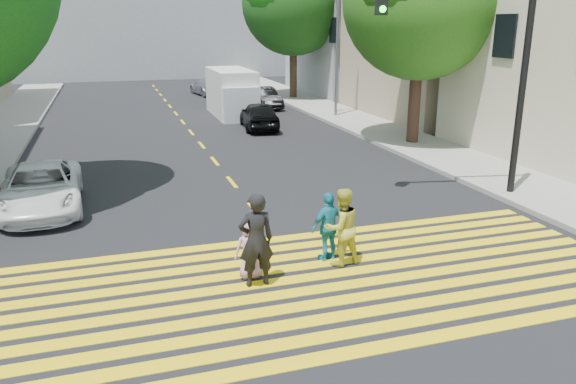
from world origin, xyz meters
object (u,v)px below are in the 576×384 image
white_sedan (41,188)px  dark_car_near (259,115)px  pedestrian_extra (329,227)px  silver_car (208,86)px  traffic_signal (485,49)px  pedestrian_man (256,240)px  white_van (232,94)px  pedestrian_woman (342,227)px  dark_car_parked (264,98)px  pedestrian_child (250,249)px

white_sedan → dark_car_near: size_ratio=1.15×
pedestrian_extra → dark_car_near: (2.60, 15.60, -0.10)m
silver_car → traffic_signal: 27.00m
pedestrian_man → silver_car: size_ratio=0.45×
white_van → white_sedan: bearing=-120.0°
pedestrian_man → pedestrian_woman: pedestrian_man is taller
pedestrian_man → white_sedan: size_ratio=0.42×
pedestrian_man → silver_car: (4.34, 30.24, -0.34)m
white_sedan → traffic_signal: size_ratio=0.68×
silver_car → white_van: bearing=79.6°
dark_car_near → silver_car: bearing=-83.5°
silver_car → dark_car_parked: bearing=97.2°
pedestrian_woman → pedestrian_child: size_ratio=1.35×
pedestrian_child → traffic_signal: 8.99m
dark_car_parked → pedestrian_woman: bearing=-104.3°
dark_car_near → dark_car_parked: (2.01, 6.54, -0.04)m
pedestrian_child → dark_car_near: dark_car_near is taller
pedestrian_extra → dark_car_parked: pedestrian_extra is taller
pedestrian_extra → white_van: size_ratio=0.29×
pedestrian_woman → pedestrian_extra: bearing=-71.3°
pedestrian_woman → white_van: 20.29m
pedestrian_woman → pedestrian_extra: (-0.17, 0.31, -0.08)m
white_van → pedestrian_woman: bearing=-95.2°
pedestrian_woman → dark_car_parked: pedestrian_woman is taller
pedestrian_woman → dark_car_near: pedestrian_woman is taller
pedestrian_man → silver_car: 30.55m
silver_car → dark_car_near: bearing=81.7°
pedestrian_woman → dark_car_near: (2.43, 15.91, -0.18)m
pedestrian_man → pedestrian_extra: (1.80, 0.74, -0.19)m
traffic_signal → pedestrian_man: bearing=-142.3°
silver_car → traffic_signal: (3.15, -26.56, 3.66)m
pedestrian_child → pedestrian_man: bearing=95.0°
dark_car_parked → traffic_signal: traffic_signal is taller
traffic_signal → dark_car_near: bearing=115.3°
pedestrian_child → white_sedan: size_ratio=0.28×
traffic_signal → pedestrian_extra: bearing=-141.1°
dark_car_near → white_van: 4.32m
dark_car_parked → traffic_signal: size_ratio=0.57×
pedestrian_child → white_sedan: bearing=-54.0°
pedestrian_extra → dark_car_parked: 22.62m
pedestrian_extra → silver_car: (2.54, 29.50, -0.15)m
pedestrian_child → white_van: white_van is taller
traffic_signal → silver_car: bearing=108.3°
pedestrian_child → white_sedan: (-4.41, 5.92, 0.00)m
pedestrian_woman → pedestrian_extra: 0.36m
silver_car → traffic_signal: size_ratio=0.64×
pedestrian_child → white_van: size_ratio=0.23×
dark_car_near → traffic_signal: traffic_signal is taller
silver_car → pedestrian_man: bearing=73.3°
pedestrian_woman → silver_car: pedestrian_woman is taller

